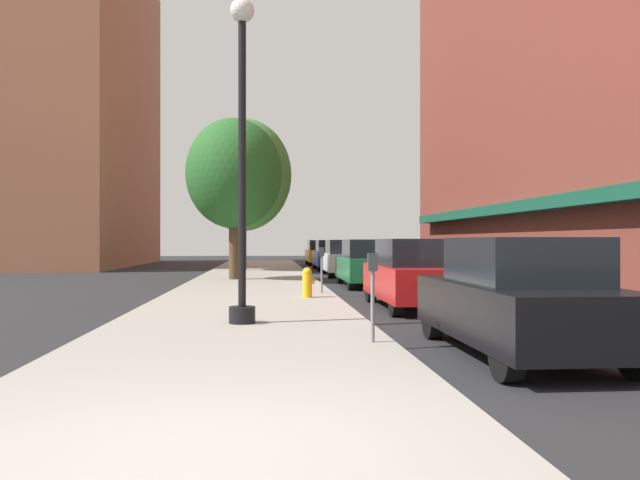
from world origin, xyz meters
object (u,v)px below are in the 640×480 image
Objects in this scene: parking_meter_far at (373,286)px; car_yellow at (320,253)px; tree_near at (234,174)px; car_red at (415,275)px; lamppost at (242,153)px; car_black at (518,298)px; car_white at (344,258)px; tree_mid at (242,175)px; fire_hydrant at (307,282)px; car_green at (367,264)px; parking_meter_near at (322,264)px; car_blue at (331,255)px.

parking_meter_far is 32.50m from car_yellow.
tree_near is 11.50m from car_red.
lamppost is at bearing -142.46° from car_red.
car_black is 19.96m from car_white.
parking_meter_far is 0.30× the size of car_red.
tree_mid is 18.61m from car_red.
car_green reaches higher than fire_hydrant.
lamppost is 30.49m from car_yellow.
tree_near is (-2.35, 8.07, 3.70)m from fire_hydrant.
car_red is (3.95, 3.24, -2.39)m from lamppost.
tree_mid reaches higher than car_yellow.
parking_meter_far is (0.50, -7.36, 0.43)m from fire_hydrant.
parking_meter_far is 23.56m from tree_mid.
car_white is (4.80, 3.88, -3.41)m from tree_near.
parking_meter_near is 16.72m from car_blue.
fire_hydrant is 0.18× the size of car_blue.
parking_meter_near is at bearing 90.00° from parking_meter_far.
tree_near is at bearing -115.40° from car_blue.
car_green is 1.00× the size of car_white.
lamppost is 5.92m from fire_hydrant.
car_red reaches higher than fire_hydrant.
parking_meter_far is at bearing 163.35° from car_black.
lamppost reaches higher than car_blue.
fire_hydrant is 7.39m from parking_meter_far.
tree_mid is 1.80× the size of car_green.
lamppost is 17.63m from car_white.
car_black is (3.95, -2.95, -2.39)m from lamppost.
tree_mid reaches higher than lamppost.
car_blue is (2.45, 17.98, 0.29)m from fire_hydrant.
car_green is at bearing -65.25° from tree_mid.
parking_meter_near is at bearing 119.60° from car_red.
car_green is 1.00× the size of car_blue.
car_white is 13.13m from car_yellow.
car_blue is (3.95, 23.04, -2.39)m from lamppost.
car_white is (3.95, 17.01, -2.39)m from lamppost.
tree_near is 7.06m from car_white.
parking_meter_far is 0.21× the size of tree_near.
car_red is at bearing -58.58° from parking_meter_near.
car_yellow is (0.00, 7.10, 0.00)m from car_blue.
car_blue is at bearing 88.19° from car_red.
car_red is at bearing 70.63° from parking_meter_far.
car_white is at bearing 88.19° from car_red.
fire_hydrant is at bearing -81.54° from tree_mid.
fire_hydrant is at bearing -103.72° from car_white.
tree_near reaches higher than parking_meter_far.
fire_hydrant is 3.06m from car_red.
car_black is 6.19m from car_red.
parking_meter_near is 0.17× the size of tree_mid.
car_yellow is (4.80, 17.01, -3.41)m from tree_near.
parking_meter_near is at bearing 70.08° from fire_hydrant.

